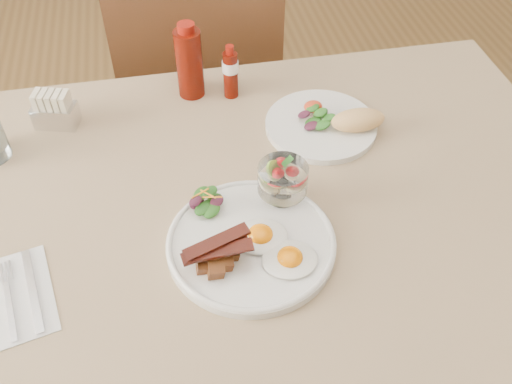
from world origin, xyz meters
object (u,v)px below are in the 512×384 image
object	(u,v)px
fruit_cup	(283,179)
second_plate	(330,123)
table	(237,239)
main_plate	(251,244)
sugar_caddy	(55,111)
chair_far	(199,93)
hot_sauce_bottle	(230,72)
ketchup_bottle	(189,62)

from	to	relation	value
fruit_cup	second_plate	world-z (taller)	fruit_cup
table	fruit_cup	world-z (taller)	fruit_cup
main_plate	sugar_caddy	bearing A→B (deg)	130.05
sugar_caddy	main_plate	bearing A→B (deg)	-34.07
table	sugar_caddy	xyz separation A→B (m)	(-0.32, 0.30, 0.12)
main_plate	sugar_caddy	distance (m)	0.51
second_plate	sugar_caddy	distance (m)	0.55
chair_far	fruit_cup	size ratio (longest dim) A/B	10.64
second_plate	main_plate	bearing A→B (deg)	-128.19
table	main_plate	world-z (taller)	main_plate
chair_far	main_plate	distance (m)	0.79
main_plate	second_plate	bearing A→B (deg)	51.81
hot_sauce_bottle	sugar_caddy	world-z (taller)	hot_sauce_bottle
hot_sauce_bottle	table	bearing A→B (deg)	-97.85
main_plate	ketchup_bottle	bearing A→B (deg)	95.99
second_plate	chair_far	bearing A→B (deg)	114.55
table	sugar_caddy	distance (m)	0.45
second_plate	sugar_caddy	size ratio (longest dim) A/B	2.47
fruit_cup	second_plate	size ratio (longest dim) A/B	0.37
fruit_cup	ketchup_bottle	bearing A→B (deg)	108.00
ketchup_bottle	sugar_caddy	distance (m)	0.29
table	chair_far	bearing A→B (deg)	90.00
fruit_cup	second_plate	xyz separation A→B (m)	(0.14, 0.19, -0.05)
fruit_cup	sugar_caddy	bearing A→B (deg)	142.42
chair_far	hot_sauce_bottle	distance (m)	0.44
main_plate	sugar_caddy	xyz separation A→B (m)	(-0.33, 0.39, 0.03)
chair_far	main_plate	bearing A→B (deg)	-89.27
main_plate	chair_far	bearing A→B (deg)	90.73
hot_sauce_bottle	fruit_cup	bearing A→B (deg)	-84.10
table	ketchup_bottle	distance (m)	0.39
chair_far	second_plate	world-z (taller)	chair_far
table	chair_far	size ratio (longest dim) A/B	1.43
main_plate	hot_sauce_bottle	world-z (taller)	hot_sauce_bottle
chair_far	second_plate	xyz separation A→B (m)	(0.22, -0.49, 0.24)
second_plate	ketchup_bottle	size ratio (longest dim) A/B	1.40
ketchup_bottle	second_plate	bearing A→B (deg)	-34.03
chair_far	sugar_caddy	bearing A→B (deg)	-131.08
ketchup_bottle	sugar_caddy	xyz separation A→B (m)	(-0.28, -0.05, -0.04)
hot_sauce_bottle	ketchup_bottle	bearing A→B (deg)	164.03
ketchup_bottle	sugar_caddy	size ratio (longest dim) A/B	1.76
table	hot_sauce_bottle	size ratio (longest dim) A/B	10.93
chair_far	fruit_cup	world-z (taller)	chair_far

